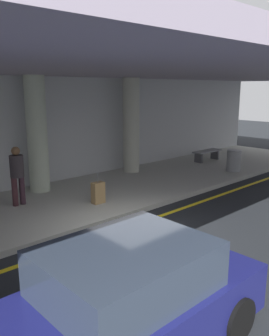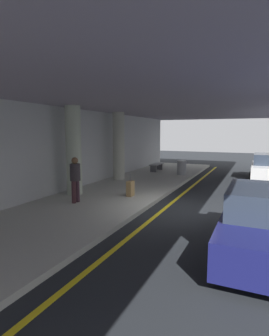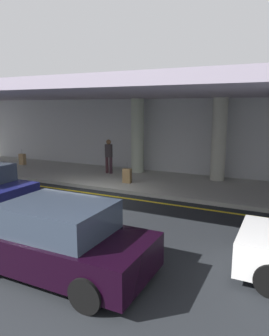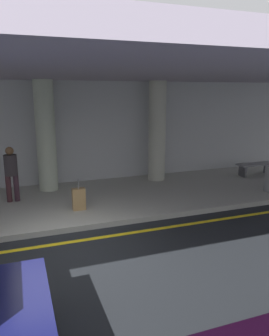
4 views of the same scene
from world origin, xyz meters
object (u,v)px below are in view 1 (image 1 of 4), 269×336
Objects in this scene: car_navy at (123,305)px; trash_bin_steel at (234,161)px; support_column_left_mid at (37,135)px; traveler_with_luggage at (17,172)px; bench_metal at (207,153)px; suitcase_upright_secondary at (98,193)px; support_column_center at (131,126)px.

car_navy is 10.71m from trash_bin_steel.
support_column_left_mid is 2.17× the size of traveler_with_luggage.
car_navy is at bearing -110.50° from support_column_left_mid.
support_column_left_mid is 8.17m from bench_metal.
traveler_with_luggage reaches higher than suitcase_upright_secondary.
trash_bin_steel is (8.20, -1.83, -0.54)m from traveler_with_luggage.
support_column_center is at bearing 138.23° from trash_bin_steel.
support_column_left_mid reaches higher than trash_bin_steel.
bench_metal is (10.68, 6.41, -0.21)m from car_navy.
bench_metal is (9.14, 0.14, -0.61)m from traveler_with_luggage.
car_navy is at bearing -62.07° from traveler_with_luggage.
trash_bin_steel is at bearing 29.12° from traveler_with_luggage.
car_navy is (-2.68, -7.17, -1.26)m from support_column_left_mid.
support_column_center reaches higher than trash_bin_steel.
traveler_with_luggage is 1.87× the size of suitcase_upright_secondary.
support_column_center is 4.34m from trash_bin_steel.
support_column_center is (4.00, 0.00, 0.00)m from support_column_left_mid.
support_column_left_mid is 1.00× the size of support_column_center.
traveler_with_luggage reaches higher than car_navy.
support_column_center reaches higher than suitcase_upright_secondary.
support_column_left_mid reaches higher than car_navy.
trash_bin_steel is at bearing -115.44° from bench_metal.
suitcase_upright_secondary is (-3.39, -2.31, -1.51)m from support_column_center.
support_column_center reaches higher than bench_metal.
traveler_with_luggage is (-1.14, -0.90, -0.86)m from support_column_left_mid.
support_column_left_mid is 4.00m from support_column_center.
trash_bin_steel is (3.06, -2.73, -1.40)m from support_column_center.
support_column_left_mid is 1.69m from traveler_with_luggage.
support_column_center is 4.37m from suitcase_upright_secondary.
support_column_left_mid and support_column_center have the same top height.
car_navy is 12.46m from bench_metal.
traveler_with_luggage is at bearing 76.59° from car_navy.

